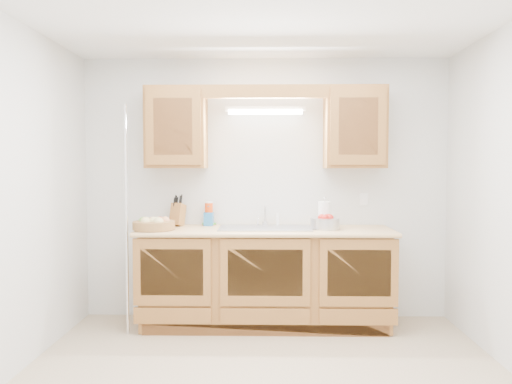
{
  "coord_description": "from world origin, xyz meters",
  "views": [
    {
      "loc": [
        0.0,
        -3.33,
        1.47
      ],
      "look_at": [
        -0.08,
        0.85,
        1.25
      ],
      "focal_mm": 35.0,
      "sensor_mm": 36.0,
      "label": 1
    }
  ],
  "objects_px": {
    "knife_block": "(178,214)",
    "paper_towel": "(324,215)",
    "fruit_basket": "(154,224)",
    "apple_bowl": "(325,223)"
  },
  "relations": [
    {
      "from": "paper_towel",
      "to": "apple_bowl",
      "type": "bearing_deg",
      "value": -93.08
    },
    {
      "from": "fruit_basket",
      "to": "paper_towel",
      "type": "distance_m",
      "value": 1.56
    },
    {
      "from": "fruit_basket",
      "to": "apple_bowl",
      "type": "xyz_separation_m",
      "value": [
        1.54,
        0.08,
        0.01
      ]
    },
    {
      "from": "paper_towel",
      "to": "apple_bowl",
      "type": "relative_size",
      "value": 1.02
    },
    {
      "from": "knife_block",
      "to": "apple_bowl",
      "type": "height_order",
      "value": "knife_block"
    },
    {
      "from": "fruit_basket",
      "to": "apple_bowl",
      "type": "distance_m",
      "value": 1.54
    },
    {
      "from": "fruit_basket",
      "to": "apple_bowl",
      "type": "relative_size",
      "value": 1.35
    },
    {
      "from": "fruit_basket",
      "to": "knife_block",
      "type": "relative_size",
      "value": 1.22
    },
    {
      "from": "knife_block",
      "to": "paper_towel",
      "type": "bearing_deg",
      "value": 13.11
    },
    {
      "from": "knife_block",
      "to": "fruit_basket",
      "type": "bearing_deg",
      "value": -100.19
    }
  ]
}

